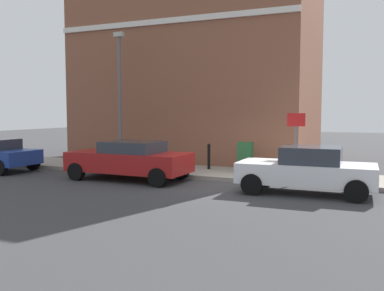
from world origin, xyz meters
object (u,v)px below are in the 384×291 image
object	(u,v)px
bollard_near_cabinet	(209,156)
street_sign	(296,136)
bollard_far_kerb	(154,158)
lamppost	(120,92)
car_white	(307,170)
car_red	(129,160)
utility_cabinet	(245,158)

from	to	relation	value
bollard_near_cabinet	street_sign	size ratio (longest dim) A/B	0.45
bollard_far_kerb	lamppost	distance (m)	3.78
car_white	car_red	bearing A→B (deg)	-1.62
car_red	utility_cabinet	distance (m)	4.45
bollard_far_kerb	bollard_near_cabinet	bearing A→B (deg)	-47.91
car_red	bollard_far_kerb	size ratio (longest dim) A/B	4.29
bollard_near_cabinet	car_white	bearing A→B (deg)	-123.71
car_red	bollard_near_cabinet	xyz separation A→B (m)	(2.78, -2.00, -0.04)
bollard_near_cabinet	lamppost	size ratio (longest dim) A/B	0.18
bollard_far_kerb	street_sign	size ratio (longest dim) A/B	0.45
bollard_near_cabinet	bollard_far_kerb	distance (m)	2.27
car_red	street_sign	world-z (taller)	street_sign
car_white	street_sign	bearing A→B (deg)	-69.26
car_white	bollard_near_cabinet	distance (m)	5.11
car_white	bollard_far_kerb	distance (m)	6.08
utility_cabinet	bollard_near_cabinet	size ratio (longest dim) A/B	1.11
car_white	bollard_near_cabinet	world-z (taller)	car_white
car_white	utility_cabinet	xyz separation A→B (m)	(2.74, 2.71, -0.05)
bollard_near_cabinet	bollard_far_kerb	bearing A→B (deg)	132.09
car_red	lamppost	xyz separation A→B (m)	(2.60, 2.08, 2.56)
car_red	lamppost	size ratio (longest dim) A/B	0.78
street_sign	lamppost	distance (m)	8.02
car_white	street_sign	size ratio (longest dim) A/B	1.75
car_white	lamppost	size ratio (longest dim) A/B	0.70
utility_cabinet	lamppost	size ratio (longest dim) A/B	0.20
utility_cabinet	lamppost	distance (m)	6.21
car_white	bollard_far_kerb	bearing A→B (deg)	-13.63
utility_cabinet	lamppost	world-z (taller)	lamppost
bollard_near_cabinet	street_sign	world-z (taller)	street_sign
car_red	lamppost	distance (m)	4.20
utility_cabinet	street_sign	distance (m)	2.68
utility_cabinet	lamppost	xyz separation A→B (m)	(-0.08, 5.63, 2.62)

